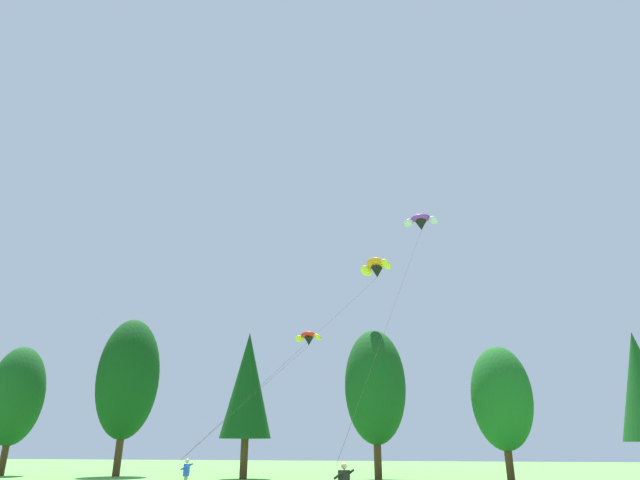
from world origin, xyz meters
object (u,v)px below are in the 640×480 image
at_px(parafoil_kite_high_orange, 376,268).
at_px(parafoil_kite_mid_purple, 421,222).
at_px(parafoil_kite_far_red_yellow, 308,338).
at_px(kite_flyer_near, 186,473).

distance_m(parafoil_kite_high_orange, parafoil_kite_mid_purple, 7.50).
distance_m(parafoil_kite_mid_purple, parafoil_kite_far_red_yellow, 13.45).
relative_size(parafoil_kite_mid_purple, parafoil_kite_far_red_yellow, 1.15).
bearing_deg(kite_flyer_near, parafoil_kite_mid_purple, 43.04).
height_order(parafoil_kite_mid_purple, parafoil_kite_far_red_yellow, parafoil_kite_mid_purple).
distance_m(kite_flyer_near, parafoil_kite_mid_purple, 23.97).
distance_m(kite_flyer_near, parafoil_kite_far_red_yellow, 18.43).
bearing_deg(parafoil_kite_mid_purple, parafoil_kite_far_red_yellow, 157.55).
bearing_deg(parafoil_kite_high_orange, parafoil_kite_mid_purple, -51.45).
bearing_deg(parafoil_kite_far_red_yellow, kite_flyer_near, -96.49).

